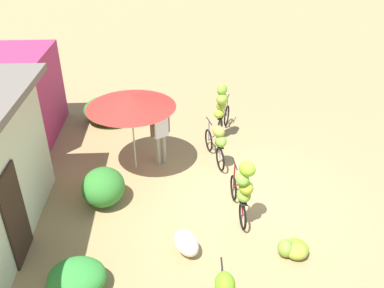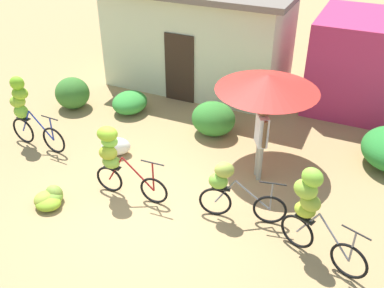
{
  "view_description": "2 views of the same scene",
  "coord_description": "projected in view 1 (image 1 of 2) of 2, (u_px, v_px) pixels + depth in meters",
  "views": [
    {
      "loc": [
        -7.71,
        1.65,
        6.09
      ],
      "look_at": [
        0.57,
        1.18,
        1.28
      ],
      "focal_mm": 37.9,
      "sensor_mm": 36.0,
      "label": 1
    },
    {
      "loc": [
        3.73,
        -5.85,
        5.81
      ],
      "look_at": [
        0.38,
        1.46,
        0.78
      ],
      "focal_mm": 40.96,
      "sensor_mm": 36.0,
      "label": 2
    }
  ],
  "objects": [
    {
      "name": "market_umbrella",
      "position": [
        131.0,
        101.0,
        10.07
      ],
      "size": [
        2.27,
        2.27,
        2.15
      ],
      "color": "beige",
      "rests_on": "ground"
    },
    {
      "name": "bicycle_center_loaded",
      "position": [
        217.0,
        141.0,
        10.83
      ],
      "size": [
        1.68,
        0.47,
        1.24
      ],
      "color": "black",
      "rests_on": "ground"
    },
    {
      "name": "hedge_bush_by_door",
      "position": [
        108.0,
        110.0,
        13.22
      ],
      "size": [
        1.43,
        1.61,
        0.85
      ],
      "primitive_type": "ellipsoid",
      "color": "#2A8431",
      "rests_on": "ground"
    },
    {
      "name": "banana_pile_on_ground",
      "position": [
        292.0,
        249.0,
        8.19
      ],
      "size": [
        0.67,
        0.77,
        0.35
      ],
      "color": "olive",
      "rests_on": "ground"
    },
    {
      "name": "bicycle_near_pile",
      "position": [
        243.0,
        186.0,
        8.67
      ],
      "size": [
        1.65,
        0.46,
        1.61
      ],
      "color": "black",
      "rests_on": "ground"
    },
    {
      "name": "person_vendor",
      "position": [
        160.0,
        128.0,
        10.67
      ],
      "size": [
        0.37,
        0.51,
        1.78
      ],
      "color": "gray",
      "rests_on": "ground"
    },
    {
      "name": "hedge_bush_mid",
      "position": [
        103.0,
        187.0,
        9.54
      ],
      "size": [
        1.14,
        1.01,
        0.87
      ],
      "primitive_type": "ellipsoid",
      "color": "#347F2E",
      "rests_on": "ground"
    },
    {
      "name": "produce_sack",
      "position": [
        186.0,
        243.0,
        8.23
      ],
      "size": [
        0.82,
        0.7,
        0.44
      ],
      "primitive_type": "ellipsoid",
      "rotation": [
        0.0,
        0.0,
        0.45
      ],
      "color": "silver",
      "rests_on": "ground"
    },
    {
      "name": "shop_pink",
      "position": [
        3.0,
        99.0,
        11.88
      ],
      "size": [
        3.2,
        2.8,
        2.57
      ],
      "primitive_type": "cube",
      "color": "#BC2E5E",
      "rests_on": "ground"
    },
    {
      "name": "bicycle_by_shop",
      "position": [
        222.0,
        106.0,
        12.04
      ],
      "size": [
        1.59,
        0.69,
        1.76
      ],
      "color": "black",
      "rests_on": "ground"
    },
    {
      "name": "hedge_bush_front_right",
      "position": [
        77.0,
        278.0,
        7.36
      ],
      "size": [
        0.94,
        1.08,
        0.57
      ],
      "primitive_type": "ellipsoid",
      "color": "#358E36",
      "rests_on": "ground"
    },
    {
      "name": "ground_plane",
      "position": [
        242.0,
        200.0,
        9.8
      ],
      "size": [
        60.0,
        60.0,
        0.0
      ],
      "primitive_type": "plane",
      "color": "#A58455"
    }
  ]
}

